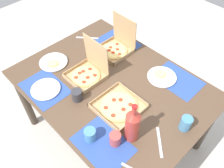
{
  "coord_description": "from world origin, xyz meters",
  "views": [
    {
      "loc": [
        0.86,
        -0.84,
        2.08
      ],
      "look_at": [
        0.0,
        0.0,
        0.75
      ],
      "focal_mm": 37.68,
      "sensor_mm": 36.0,
      "label": 1
    }
  ],
  "objects_px": {
    "plate_near_right": "(162,77)",
    "cup_dark": "(115,139)",
    "soda_bottle": "(132,125)",
    "pizza_box_corner_right": "(118,106)",
    "plate_far_right": "(46,89)",
    "pizza_box_center": "(88,71)",
    "pizza_box_corner_left": "(116,46)",
    "cup_spare": "(77,95)",
    "cup_clear_right": "(186,123)",
    "plate_near_left": "(53,62)",
    "cup_red": "(90,135)"
  },
  "relations": [
    {
      "from": "pizza_box_center",
      "to": "plate_near_right",
      "type": "relative_size",
      "value": 1.3
    },
    {
      "from": "cup_spare",
      "to": "cup_clear_right",
      "type": "relative_size",
      "value": 0.81
    },
    {
      "from": "soda_bottle",
      "to": "cup_red",
      "type": "bearing_deg",
      "value": -130.91
    },
    {
      "from": "pizza_box_corner_left",
      "to": "plate_far_right",
      "type": "relative_size",
      "value": 1.36
    },
    {
      "from": "pizza_box_corner_left",
      "to": "cup_clear_right",
      "type": "height_order",
      "value": "pizza_box_corner_left"
    },
    {
      "from": "pizza_box_corner_left",
      "to": "plate_far_right",
      "type": "bearing_deg",
      "value": -93.27
    },
    {
      "from": "plate_far_right",
      "to": "plate_near_right",
      "type": "xyz_separation_m",
      "value": [
        0.52,
        0.72,
        0.0
      ]
    },
    {
      "from": "pizza_box_corner_right",
      "to": "cup_spare",
      "type": "relative_size",
      "value": 3.57
    },
    {
      "from": "pizza_box_center",
      "to": "plate_far_right",
      "type": "height_order",
      "value": "pizza_box_center"
    },
    {
      "from": "cup_clear_right",
      "to": "plate_far_right",
      "type": "bearing_deg",
      "value": -152.71
    },
    {
      "from": "soda_bottle",
      "to": "cup_clear_right",
      "type": "distance_m",
      "value": 0.36
    },
    {
      "from": "plate_far_right",
      "to": "plate_near_left",
      "type": "height_order",
      "value": "plate_near_left"
    },
    {
      "from": "pizza_box_corner_left",
      "to": "cup_red",
      "type": "relative_size",
      "value": 3.31
    },
    {
      "from": "cup_red",
      "to": "cup_dark",
      "type": "bearing_deg",
      "value": 35.25
    },
    {
      "from": "pizza_box_center",
      "to": "plate_near_right",
      "type": "height_order",
      "value": "pizza_box_center"
    },
    {
      "from": "soda_bottle",
      "to": "plate_near_right",
      "type": "bearing_deg",
      "value": 108.56
    },
    {
      "from": "plate_near_right",
      "to": "cup_dark",
      "type": "bearing_deg",
      "value": -77.48
    },
    {
      "from": "soda_bottle",
      "to": "cup_dark",
      "type": "relative_size",
      "value": 3.6
    },
    {
      "from": "pizza_box_center",
      "to": "pizza_box_corner_right",
      "type": "relative_size",
      "value": 0.98
    },
    {
      "from": "cup_dark",
      "to": "pizza_box_corner_right",
      "type": "bearing_deg",
      "value": 130.45
    },
    {
      "from": "pizza_box_corner_left",
      "to": "pizza_box_corner_right",
      "type": "height_order",
      "value": "pizza_box_corner_left"
    },
    {
      "from": "pizza_box_center",
      "to": "pizza_box_corner_left",
      "type": "bearing_deg",
      "value": 99.66
    },
    {
      "from": "plate_near_right",
      "to": "cup_dark",
      "type": "relative_size",
      "value": 2.54
    },
    {
      "from": "cup_clear_right",
      "to": "cup_dark",
      "type": "height_order",
      "value": "cup_clear_right"
    },
    {
      "from": "pizza_box_center",
      "to": "cup_red",
      "type": "distance_m",
      "value": 0.56
    },
    {
      "from": "plate_near_right",
      "to": "pizza_box_corner_left",
      "type": "bearing_deg",
      "value": -177.32
    },
    {
      "from": "pizza_box_corner_right",
      "to": "soda_bottle",
      "type": "height_order",
      "value": "soda_bottle"
    },
    {
      "from": "pizza_box_corner_left",
      "to": "cup_dark",
      "type": "bearing_deg",
      "value": -45.22
    },
    {
      "from": "plate_far_right",
      "to": "cup_dark",
      "type": "xyz_separation_m",
      "value": [
        0.67,
        0.07,
        0.04
      ]
    },
    {
      "from": "plate_far_right",
      "to": "cup_clear_right",
      "type": "distance_m",
      "value": 1.02
    },
    {
      "from": "pizza_box_corner_right",
      "to": "plate_near_right",
      "type": "relative_size",
      "value": 1.34
    },
    {
      "from": "pizza_box_corner_right",
      "to": "soda_bottle",
      "type": "relative_size",
      "value": 0.94
    },
    {
      "from": "soda_bottle",
      "to": "cup_spare",
      "type": "height_order",
      "value": "soda_bottle"
    },
    {
      "from": "cup_spare",
      "to": "cup_dark",
      "type": "bearing_deg",
      "value": -6.42
    },
    {
      "from": "plate_near_left",
      "to": "cup_dark",
      "type": "distance_m",
      "value": 0.88
    },
    {
      "from": "plate_far_right",
      "to": "plate_near_left",
      "type": "distance_m",
      "value": 0.29
    },
    {
      "from": "pizza_box_corner_left",
      "to": "cup_clear_right",
      "type": "xyz_separation_m",
      "value": [
        0.87,
        -0.23,
        0.01
      ]
    },
    {
      "from": "pizza_box_corner_left",
      "to": "plate_near_left",
      "type": "height_order",
      "value": "pizza_box_corner_left"
    },
    {
      "from": "plate_near_right",
      "to": "cup_spare",
      "type": "bearing_deg",
      "value": -115.68
    },
    {
      "from": "soda_bottle",
      "to": "cup_spare",
      "type": "xyz_separation_m",
      "value": [
        -0.48,
        -0.05,
        -0.09
      ]
    },
    {
      "from": "soda_bottle",
      "to": "cup_red",
      "type": "xyz_separation_m",
      "value": [
        -0.17,
        -0.19,
        -0.09
      ]
    },
    {
      "from": "pizza_box_corner_left",
      "to": "cup_dark",
      "type": "relative_size",
      "value": 3.32
    },
    {
      "from": "pizza_box_center",
      "to": "plate_far_right",
      "type": "relative_size",
      "value": 1.35
    },
    {
      "from": "plate_near_right",
      "to": "cup_clear_right",
      "type": "distance_m",
      "value": 0.46
    },
    {
      "from": "pizza_box_corner_left",
      "to": "cup_spare",
      "type": "relative_size",
      "value": 3.5
    },
    {
      "from": "pizza_box_corner_right",
      "to": "plate_far_right",
      "type": "bearing_deg",
      "value": -150.57
    },
    {
      "from": "pizza_box_corner_right",
      "to": "cup_spare",
      "type": "xyz_separation_m",
      "value": [
        -0.26,
        -0.16,
        0.03
      ]
    },
    {
      "from": "pizza_box_center",
      "to": "cup_clear_right",
      "type": "height_order",
      "value": "pizza_box_center"
    },
    {
      "from": "plate_far_right",
      "to": "soda_bottle",
      "type": "distance_m",
      "value": 0.74
    },
    {
      "from": "pizza_box_corner_left",
      "to": "soda_bottle",
      "type": "height_order",
      "value": "soda_bottle"
    }
  ]
}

